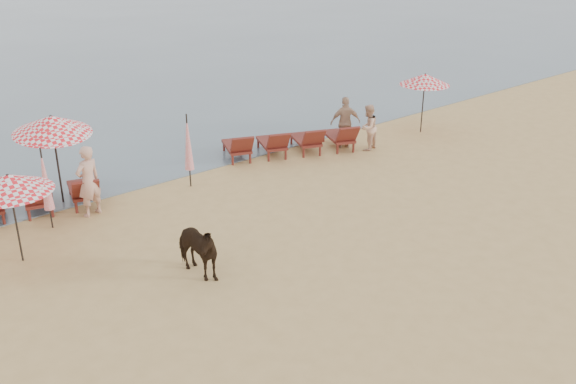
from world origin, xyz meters
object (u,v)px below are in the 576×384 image
at_px(umbrella_open_right, 425,79).
at_px(cow, 195,249).
at_px(umbrella_open_left_b, 52,125).
at_px(beachgoer_left, 88,181).
at_px(umbrella_closed_right, 188,143).
at_px(beachgoer_right_b, 345,122).
at_px(lounger_cluster_right, 291,141).
at_px(beachgoer_right_a, 368,127).
at_px(umbrella_closed_left, 45,179).
at_px(umbrella_open_left_a, 9,183).
at_px(lounger_cluster_left, 14,200).

relative_size(umbrella_open_right, cow, 1.43).
height_order(umbrella_open_left_b, beachgoer_left, umbrella_open_left_b).
xyz_separation_m(umbrella_closed_right, beachgoer_right_b, (6.16, -0.35, -0.49)).
bearing_deg(lounger_cluster_right, umbrella_open_left_b, -164.83).
xyz_separation_m(lounger_cluster_right, umbrella_closed_right, (-4.18, -0.26, 0.91)).
distance_m(umbrella_open_right, umbrella_closed_right, 9.68).
height_order(lounger_cluster_right, beachgoer_right_a, beachgoer_right_a).
distance_m(beachgoer_left, beachgoer_right_b, 9.32).
xyz_separation_m(umbrella_closed_left, beachgoer_left, (1.15, 0.09, -0.37)).
distance_m(umbrella_open_left_b, cow, 6.16).
distance_m(umbrella_open_left_b, beachgoer_left, 1.88).
bearing_deg(umbrella_closed_right, umbrella_open_left_a, -165.69).
xyz_separation_m(lounger_cluster_right, beachgoer_right_a, (2.40, -1.32, 0.32)).
relative_size(lounger_cluster_right, umbrella_open_left_a, 2.17).
distance_m(lounger_cluster_left, lounger_cluster_right, 9.02).
bearing_deg(umbrella_open_right, lounger_cluster_left, 170.20).
bearing_deg(beachgoer_left, cow, 81.65).
relative_size(umbrella_closed_right, beachgoer_left, 1.15).
bearing_deg(umbrella_open_left_a, beachgoer_left, 13.11).
height_order(umbrella_open_left_b, beachgoer_right_b, umbrella_open_left_b).
xyz_separation_m(umbrella_open_left_a, beachgoer_left, (2.36, 1.38, -0.99)).
bearing_deg(umbrella_open_right, umbrella_open_left_b, 169.00).
xyz_separation_m(umbrella_open_left_a, cow, (2.80, -3.22, -1.32)).
bearing_deg(umbrella_open_left_b, lounger_cluster_right, -32.20).
relative_size(umbrella_open_left_b, beachgoer_right_b, 1.48).
distance_m(umbrella_open_left_a, umbrella_closed_left, 1.87).
height_order(lounger_cluster_left, beachgoer_right_b, beachgoer_right_b).
relative_size(umbrella_open_right, umbrella_closed_right, 0.99).
relative_size(umbrella_open_left_b, umbrella_open_right, 1.19).
bearing_deg(umbrella_closed_left, beachgoer_right_a, -4.92).
distance_m(lounger_cluster_right, umbrella_open_left_b, 7.92).
relative_size(umbrella_open_left_b, beachgoer_left, 1.36).
bearing_deg(umbrella_open_left_a, umbrella_closed_left, 29.59).
height_order(cow, beachgoer_left, beachgoer_left).
distance_m(umbrella_open_left_a, umbrella_open_left_b, 3.39).
relative_size(lounger_cluster_right, beachgoer_right_a, 2.97).
xyz_separation_m(lounger_cluster_right, umbrella_closed_left, (-8.48, -0.38, 0.88)).
height_order(umbrella_open_left_a, umbrella_closed_right, umbrella_closed_right).
bearing_deg(umbrella_open_left_b, umbrella_open_right, -34.37).
xyz_separation_m(lounger_cluster_left, lounger_cluster_right, (8.98, -0.92, 0.00)).
bearing_deg(umbrella_open_right, beachgoer_right_b, 168.63).
bearing_deg(lounger_cluster_right, umbrella_open_left_a, -147.61).
xyz_separation_m(lounger_cluster_left, beachgoer_right_b, (10.97, -1.53, 0.43)).
xyz_separation_m(umbrella_open_left_b, cow, (0.74, -5.89, -1.66)).
height_order(lounger_cluster_right, umbrella_open_left_a, umbrella_open_left_a).
relative_size(lounger_cluster_right, beachgoer_left, 2.42).
distance_m(lounger_cluster_left, umbrella_open_left_b, 2.28).
distance_m(umbrella_open_left_a, beachgoer_right_a, 12.15).
distance_m(cow, beachgoer_right_b, 9.86).
relative_size(umbrella_closed_left, beachgoer_right_a, 1.38).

